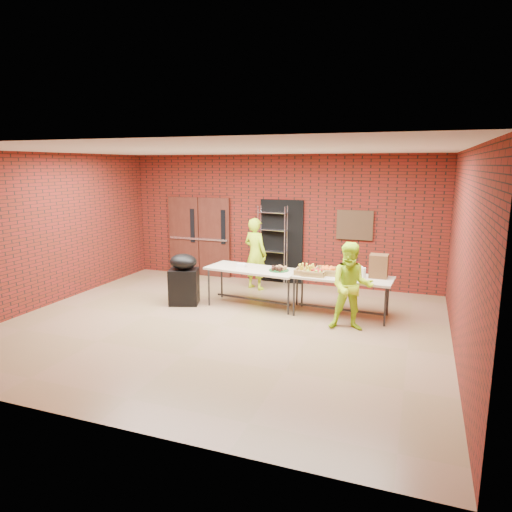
# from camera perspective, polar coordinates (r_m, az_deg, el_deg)

# --- Properties ---
(room) EXTENTS (8.08, 7.08, 3.28)m
(room) POSITION_cam_1_polar(r_m,az_deg,el_deg) (8.22, -4.47, 1.89)
(room) COLOR olive
(room) RESTS_ON ground
(double_doors) EXTENTS (1.78, 0.12, 2.10)m
(double_doors) POSITION_cam_1_polar(r_m,az_deg,el_deg) (12.31, -7.10, 2.41)
(double_doors) COLOR #4B1F15
(double_doors) RESTS_ON room
(dark_doorway) EXTENTS (1.10, 0.06, 2.10)m
(dark_doorway) POSITION_cam_1_polar(r_m,az_deg,el_deg) (11.48, 3.21, 1.82)
(dark_doorway) COLOR black
(dark_doorway) RESTS_ON room
(bronze_plaque) EXTENTS (0.85, 0.04, 0.70)m
(bronze_plaque) POSITION_cam_1_polar(r_m,az_deg,el_deg) (11.01, 12.24, 3.80)
(bronze_plaque) COLOR #3E2818
(bronze_plaque) RESTS_ON room
(wire_rack) EXTENTS (0.74, 0.33, 1.95)m
(wire_rack) POSITION_cam_1_polar(r_m,az_deg,el_deg) (11.41, 2.07, 1.40)
(wire_rack) COLOR silver
(wire_rack) RESTS_ON room
(table_left) EXTENTS (2.06, 1.06, 0.81)m
(table_left) POSITION_cam_1_polar(r_m,az_deg,el_deg) (9.59, -0.38, -1.94)
(table_left) COLOR tan
(table_left) RESTS_ON room
(table_right) EXTENTS (2.00, 0.93, 0.81)m
(table_right) POSITION_cam_1_polar(r_m,az_deg,el_deg) (9.09, 10.65, -2.92)
(table_right) COLOR tan
(table_right) RESTS_ON room
(basket_bananas) EXTENTS (0.44, 0.35, 0.14)m
(basket_bananas) POSITION_cam_1_polar(r_m,az_deg,el_deg) (9.11, 6.35, -1.93)
(basket_bananas) COLOR #A57D42
(basket_bananas) RESTS_ON table_right
(basket_oranges) EXTENTS (0.50, 0.39, 0.16)m
(basket_oranges) POSITION_cam_1_polar(r_m,az_deg,el_deg) (9.18, 8.95, -1.85)
(basket_oranges) COLOR #A57D42
(basket_oranges) RESTS_ON table_right
(basket_apples) EXTENTS (0.43, 0.34, 0.14)m
(basket_apples) POSITION_cam_1_polar(r_m,az_deg,el_deg) (9.02, 7.25, -2.09)
(basket_apples) COLOR #A57D42
(basket_apples) RESTS_ON table_right
(muffin_tray) EXTENTS (0.41, 0.41, 0.10)m
(muffin_tray) POSITION_cam_1_polar(r_m,az_deg,el_deg) (9.36, 2.87, -1.57)
(muffin_tray) COLOR #144B1D
(muffin_tray) RESTS_ON table_left
(napkin_box) EXTENTS (0.20, 0.13, 0.07)m
(napkin_box) POSITION_cam_1_polar(r_m,az_deg,el_deg) (9.71, -1.86, -1.17)
(napkin_box) COLOR white
(napkin_box) RESTS_ON table_left
(coffee_dispenser) EXTENTS (0.34, 0.31, 0.45)m
(coffee_dispenser) POSITION_cam_1_polar(r_m,az_deg,el_deg) (9.09, 15.09, -1.22)
(coffee_dispenser) COLOR brown
(coffee_dispenser) RESTS_ON table_right
(cup_stack_front) EXTENTS (0.09, 0.09, 0.26)m
(cup_stack_front) POSITION_cam_1_polar(r_m,az_deg,el_deg) (8.85, 12.36, -2.07)
(cup_stack_front) COLOR white
(cup_stack_front) RESTS_ON table_right
(cup_stack_mid) EXTENTS (0.08, 0.08, 0.25)m
(cup_stack_mid) POSITION_cam_1_polar(r_m,az_deg,el_deg) (8.78, 13.29, -2.24)
(cup_stack_mid) COLOR white
(cup_stack_mid) RESTS_ON table_right
(cup_stack_back) EXTENTS (0.07, 0.07, 0.22)m
(cup_stack_back) POSITION_cam_1_polar(r_m,az_deg,el_deg) (9.04, 12.98, -1.94)
(cup_stack_back) COLOR white
(cup_stack_back) RESTS_ON table_right
(covered_grill) EXTENTS (0.73, 0.67, 1.10)m
(covered_grill) POSITION_cam_1_polar(r_m,az_deg,el_deg) (9.86, -9.01, -2.87)
(covered_grill) COLOR black
(covered_grill) RESTS_ON room
(volunteer_woman) EXTENTS (0.73, 0.60, 1.72)m
(volunteer_woman) POSITION_cam_1_polar(r_m,az_deg,el_deg) (10.88, -0.09, 0.29)
(volunteer_woman) COLOR #B7EA1A
(volunteer_woman) RESTS_ON room
(volunteer_man) EXTENTS (0.87, 0.73, 1.60)m
(volunteer_man) POSITION_cam_1_polar(r_m,az_deg,el_deg) (8.35, 11.84, -3.77)
(volunteer_man) COLOR #B7EA1A
(volunteer_man) RESTS_ON room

